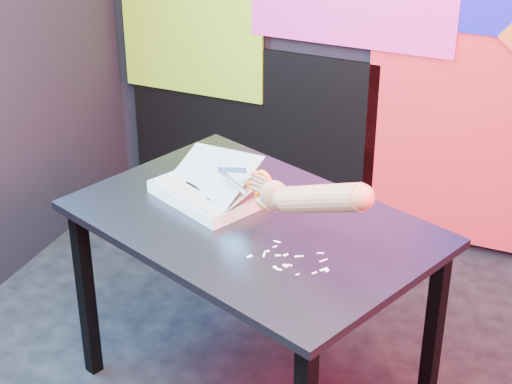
% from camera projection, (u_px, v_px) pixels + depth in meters
% --- Properties ---
extents(room, '(3.01, 3.01, 2.71)m').
position_uv_depth(room, '(286.00, 73.00, 2.40)').
color(room, black).
rests_on(room, ground).
extents(backdrop, '(2.88, 0.05, 2.08)m').
position_uv_depth(backdrop, '(418.00, 53.00, 3.76)').
color(backdrop, red).
rests_on(backdrop, ground).
extents(work_table, '(1.40, 1.17, 0.75)m').
position_uv_depth(work_table, '(253.00, 243.00, 2.92)').
color(work_table, black).
rests_on(work_table, ground).
extents(printout_stack, '(0.45, 0.40, 0.19)m').
position_uv_depth(printout_stack, '(209.00, 192.00, 3.00)').
color(printout_stack, silver).
rests_on(printout_stack, work_table).
extents(scissors, '(0.24, 0.10, 0.14)m').
position_uv_depth(scissors, '(259.00, 188.00, 2.76)').
color(scissors, silver).
rests_on(scissors, printout_stack).
extents(hand_forearm, '(0.45, 0.22, 0.22)m').
position_uv_depth(hand_forearm, '(314.00, 198.00, 2.59)').
color(hand_forearm, '#B66648').
rests_on(hand_forearm, work_table).
extents(paper_clippings, '(0.26, 0.16, 0.00)m').
position_uv_depth(paper_clippings, '(291.00, 260.00, 2.65)').
color(paper_clippings, white).
rests_on(paper_clippings, work_table).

